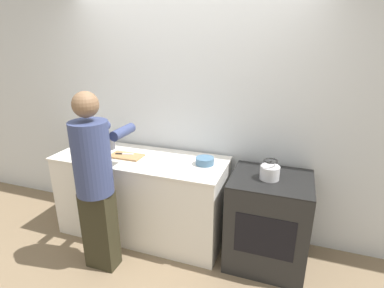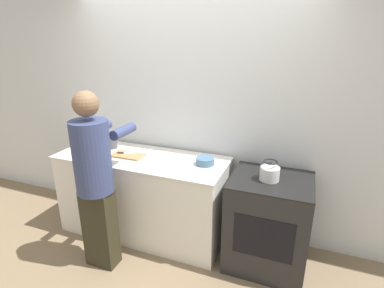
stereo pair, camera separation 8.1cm
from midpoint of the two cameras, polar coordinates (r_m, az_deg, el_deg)
name	(u,v)px [view 2 (the right image)]	position (r m, az deg, el deg)	size (l,w,h in m)	color
ground_plane	(164,258)	(3.17, -4.54, -20.81)	(12.00, 12.00, 0.00)	#7A664C
wall_back	(191,113)	(3.18, 0.53, 5.88)	(8.00, 0.05, 2.60)	silver
counter	(143,195)	(3.32, -8.56, -9.62)	(1.79, 0.69, 0.89)	silver
oven	(268,222)	(2.95, 15.01, -14.20)	(0.71, 0.63, 0.88)	black
person	(95,177)	(2.75, -17.14, -5.97)	(0.36, 0.60, 1.66)	#2D2A1A
cutting_board	(128,155)	(3.17, -11.44, -2.11)	(0.34, 0.19, 0.02)	#A87A4C
knife	(125,153)	(3.20, -11.86, -1.70)	(0.19, 0.08, 0.01)	silver
kettle	(270,172)	(2.69, 15.43, -5.18)	(0.17, 0.17, 0.18)	silver
bowl_prep	(205,161)	(2.90, 3.33, -3.28)	(0.18, 0.18, 0.07)	#426684
canister_jar	(111,141)	(3.43, -14.49, 0.51)	(0.13, 0.13, 0.15)	#4C4C51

